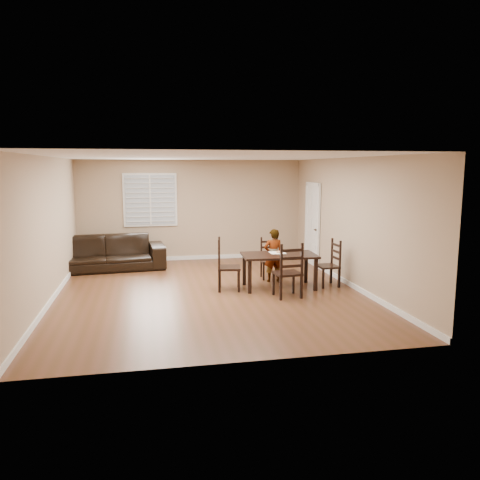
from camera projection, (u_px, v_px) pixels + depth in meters
name	position (u px, v px, depth m)	size (l,w,h in m)	color
ground	(209.00, 292.00, 9.45)	(7.00, 7.00, 0.00)	#57301D
room	(209.00, 202.00, 9.35)	(6.04, 7.04, 2.72)	tan
dining_table	(279.00, 258.00, 9.70)	(1.56, 0.93, 0.71)	black
chair_near	(269.00, 259.00, 10.68)	(0.45, 0.42, 0.93)	black
chair_far	(290.00, 273.00, 8.92)	(0.53, 0.50, 1.08)	black
chair_left	(223.00, 266.00, 9.57)	(0.53, 0.55, 1.08)	black
chair_right	(333.00, 265.00, 9.91)	(0.44, 0.47, 0.99)	black
child	(273.00, 255.00, 10.25)	(0.43, 0.28, 1.17)	gray
napkin	(277.00, 253.00, 9.86)	(0.32, 0.32, 0.00)	beige
donut	(278.00, 252.00, 9.86)	(0.09, 0.09, 0.03)	#CB8A49
sofa	(105.00, 253.00, 11.48)	(2.86, 1.12, 0.84)	black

